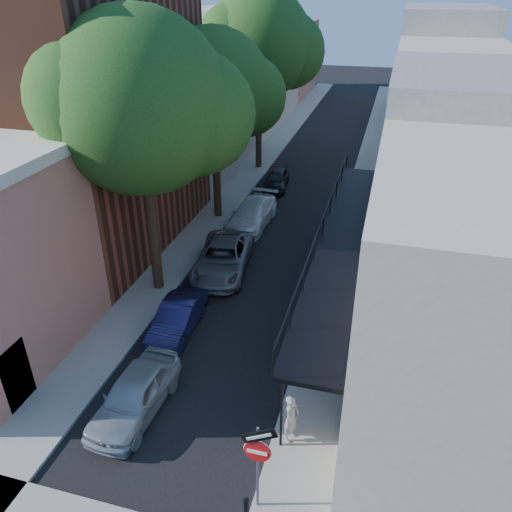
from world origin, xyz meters
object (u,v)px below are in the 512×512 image
Objects in this scene: oak_mid at (222,90)px; parked_car_b at (178,318)px; parked_car_a at (135,395)px; oak_far at (267,46)px; parked_car_c at (223,258)px; bollard at (246,510)px; sign_post at (258,454)px; pedestrian at (292,418)px; oak_near at (153,107)px; parked_car_d at (252,214)px; parked_car_e at (276,179)px.

oak_mid reaches higher than parked_car_b.
oak_mid reaches higher than parked_car_a.
oak_far reaches higher than parked_car_c.
parked_car_c is (-4.55, 11.71, 0.18)m from bollard.
parked_car_b is at bearing 127.54° from sign_post.
pedestrian is (5.29, -4.05, 0.30)m from parked_car_b.
sign_post reaches higher than parked_car_b.
parked_car_d is (1.78, 7.16, -7.19)m from oak_near.
parked_car_b is (1.61, -2.89, -7.26)m from oak_near.
pedestrian is (5.12, -14.10, 0.23)m from parked_car_d.
parked_car_d is (-0.19, 14.22, 0.01)m from parked_car_a.
oak_near is 3.12× the size of parked_car_e.
bollard is 5.16m from parked_car_a.
oak_far is 7.46× the size of pedestrian.
oak_mid is 6.67m from parked_car_d.
oak_far is at bearing 89.59° from oak_mid.
parked_car_c reaches higher than parked_car_e.
parked_car_c is at bearing 48.17° from pedestrian.
oak_mid reaches higher than bollard.
parked_car_a is (-4.56, 2.23, -1.35)m from sign_post.
parked_car_b is 0.78× the size of parked_car_d.
parked_car_b is at bearing 124.71° from bollard.
parked_car_b is (-0.36, 4.17, -0.07)m from parked_car_a.
oak_near reaches higher than sign_post.
pedestrian is at bearing 80.93° from sign_post.
parked_car_c is (1.81, -15.05, -7.56)m from oak_far.
oak_near reaches higher than parked_car_d.
parked_car_d reaches higher than bollard.
bollard is at bearing -56.88° from oak_near.
parked_car_d is at bearing -79.84° from oak_far.
parked_car_a is 1.10× the size of parked_car_e.
parked_car_a is (1.97, -7.06, -7.20)m from oak_near.
sign_post is 1.87× the size of pedestrian.
oak_far is at bearing 108.12° from parked_car_e.
oak_near is 2.26× the size of parked_car_c.
pedestrian is (4.93, 0.12, 0.23)m from parked_car_a.
oak_mid is at bearing -114.78° from parked_car_e.
parked_car_c is at bearing -83.16° from oak_far.
oak_near is at bearing -103.28° from parked_car_e.
oak_near is at bearing 117.12° from parked_car_b.
oak_far is 25.31m from parked_car_a.
parked_car_b is at bearing -81.30° from oak_mid.
sign_post is at bearing -76.09° from oak_far.
parked_car_c is at bearing 111.22° from bollard.
pedestrian is at bearing -65.00° from oak_mid.
oak_near reaches higher than parked_car_e.
oak_near is at bearing 107.92° from parked_car_a.
sign_post is at bearing -83.71° from parked_car_e.
bollard is 13.78m from oak_near.
oak_mid is 8.44m from parked_car_e.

